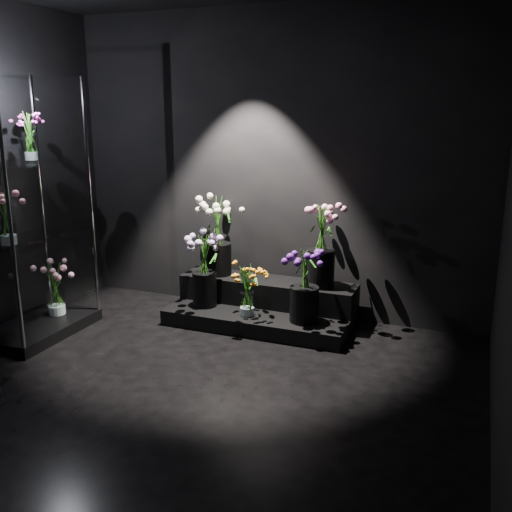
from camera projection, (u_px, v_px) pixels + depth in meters
The scene contains 12 objects.
floor at pixel (170, 404), 3.82m from camera, with size 4.00×4.00×0.00m, color black.
wall_back at pixel (273, 166), 5.26m from camera, with size 4.00×4.00×0.00m, color black.
display_riser at pixel (264, 305), 5.26m from camera, with size 1.66×0.74×0.37m.
display_case at pixel (28, 211), 4.73m from camera, with size 0.59×0.99×2.18m.
bouquet_orange_bells at pixel (247, 289), 4.98m from camera, with size 0.35×0.35×0.47m.
bouquet_lilac at pixel (204, 263), 5.19m from camera, with size 0.42×0.42×0.67m.
bouquet_purple at pixel (305, 281), 4.81m from camera, with size 0.39×0.39×0.65m.
bouquet_cream_roses at pixel (218, 230), 5.36m from camera, with size 0.51×0.51×0.74m.
bouquet_pink_roses at pixel (322, 239), 4.99m from camera, with size 0.42×0.42×0.78m.
bouquet_case_pink at pixel (6, 216), 4.54m from camera, with size 0.36×0.36×0.45m.
bouquet_case_magenta at pixel (29, 135), 4.75m from camera, with size 0.28×0.28×0.40m.
bouquet_case_base_pink at pixel (55, 287), 5.12m from camera, with size 0.32×0.32×0.50m.
Camera 1 is at (1.81, -2.98, 1.93)m, focal length 40.00 mm.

